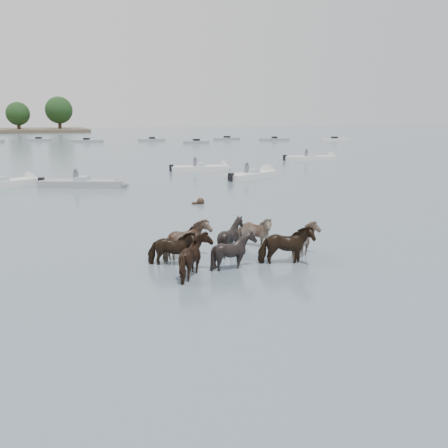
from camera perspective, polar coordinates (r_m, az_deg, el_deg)
name	(u,v)px	position (r m, az deg, el deg)	size (l,w,h in m)	color
ground	(251,283)	(15.02, 3.14, -6.78)	(400.00, 400.00, 0.00)	#4C5F6D
pony_herd	(233,246)	(17.02, 1.04, -2.56)	(6.41, 4.45, 1.55)	black
swimming_pony	(200,202)	(28.27, -2.80, 2.53)	(0.72, 0.44, 0.44)	black
motorboat_a	(12,183)	(38.41, -23.15, 4.35)	(5.61, 3.80, 1.92)	silver
motorboat_b	(94,184)	(36.10, -14.72, 4.49)	(6.37, 3.92, 1.92)	gray
motorboat_c	(208,168)	(45.08, -1.86, 6.38)	(5.78, 2.34, 1.92)	silver
motorboat_d	(257,175)	(40.43, 3.82, 5.67)	(5.72, 4.19, 1.92)	silver
motorboat_e	(316,158)	(57.02, 10.54, 7.44)	(6.42, 2.71, 1.92)	silver
distant_flotilla	(78,142)	(91.97, -16.36, 8.97)	(103.94, 24.27, 0.93)	silver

